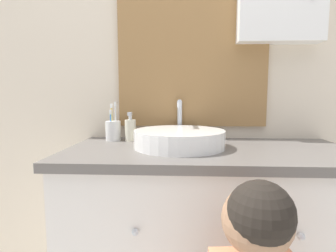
# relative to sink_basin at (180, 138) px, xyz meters

# --- Properties ---
(wall_back) EXTENTS (3.20, 0.18, 2.50)m
(wall_back) POSITION_rel_sink_basin_xyz_m (0.14, 0.28, 0.41)
(wall_back) COLOR beige
(wall_back) RESTS_ON ground_plane
(vanity_counter) EXTENTS (1.21, 0.57, 0.84)m
(vanity_counter) POSITION_rel_sink_basin_xyz_m (0.13, -0.02, -0.46)
(vanity_counter) COLOR silver
(vanity_counter) RESTS_ON ground_plane
(sink_basin) EXTENTS (0.39, 0.45, 0.20)m
(sink_basin) POSITION_rel_sink_basin_xyz_m (0.00, 0.00, 0.00)
(sink_basin) COLOR white
(sink_basin) RESTS_ON vanity_counter
(toothbrush_holder) EXTENTS (0.08, 0.08, 0.19)m
(toothbrush_holder) POSITION_rel_sink_basin_xyz_m (-0.33, 0.16, 0.01)
(toothbrush_holder) COLOR silver
(toothbrush_holder) RESTS_ON vanity_counter
(soap_dispenser) EXTENTS (0.05, 0.05, 0.14)m
(soap_dispenser) POSITION_rel_sink_basin_xyz_m (-0.24, 0.14, 0.01)
(soap_dispenser) COLOR beige
(soap_dispenser) RESTS_ON vanity_counter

